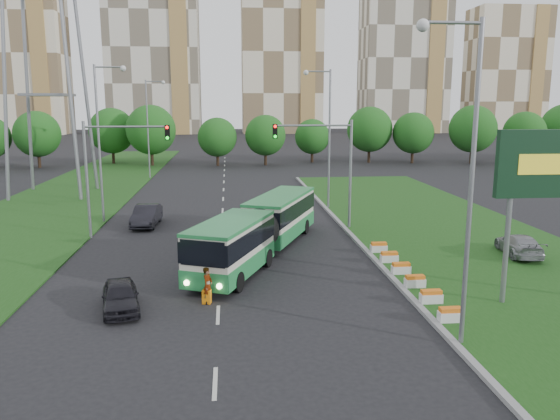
{
  "coord_description": "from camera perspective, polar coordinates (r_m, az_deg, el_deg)",
  "views": [
    {
      "loc": [
        -2.43,
        -28.75,
        9.07
      ],
      "look_at": [
        0.73,
        4.47,
        2.6
      ],
      "focal_mm": 35.0,
      "sensor_mm": 36.0,
      "label": 1
    }
  ],
  "objects": [
    {
      "name": "apartment_tower_east",
      "position": [
        188.3,
        12.79,
        15.1
      ],
      "size": [
        27.0,
        15.0,
        47.0
      ],
      "primitive_type": "cube",
      "color": "beige",
      "rests_on": "ground"
    },
    {
      "name": "car_left_near",
      "position": [
        25.67,
        -16.35,
        -8.61
      ],
      "size": [
        2.35,
        4.12,
        1.32
      ],
      "primitive_type": "imported",
      "rotation": [
        0.0,
        0.0,
        0.21
      ],
      "color": "black",
      "rests_on": "ground"
    },
    {
      "name": "shopping_trolley",
      "position": [
        25.76,
        -7.66,
        -8.97
      ],
      "size": [
        0.38,
        0.4,
        0.65
      ],
      "rotation": [
        0.0,
        0.0,
        -0.23
      ],
      "color": "orange",
      "rests_on": "ground"
    },
    {
      "name": "articulated_bus",
      "position": [
        33.21,
        -2.51,
        -1.94
      ],
      "size": [
        2.55,
        16.38,
        2.7
      ],
      "rotation": [
        0.0,
        0.0,
        -0.4
      ],
      "color": "beige",
      "rests_on": "ground"
    },
    {
      "name": "traffic_mast_left",
      "position": [
        38.75,
        -17.31,
        4.97
      ],
      "size": [
        5.76,
        0.32,
        8.0
      ],
      "color": "gray",
      "rests_on": "ground"
    },
    {
      "name": "apartment_tower_ceast",
      "position": [
        180.3,
        0.14,
        16.04
      ],
      "size": [
        25.0,
        15.0,
        50.0
      ],
      "primitive_type": "cube",
      "color": "beige",
      "rests_on": "ground"
    },
    {
      "name": "street_lamps",
      "position": [
        38.87,
        -6.29,
        6.38
      ],
      "size": [
        36.0,
        60.0,
        12.0
      ],
      "primitive_type": null,
      "color": "gray",
      "rests_on": "ground"
    },
    {
      "name": "ground",
      "position": [
        30.24,
        -0.58,
        -6.48
      ],
      "size": [
        360.0,
        360.0,
        0.0
      ],
      "primitive_type": "plane",
      "color": "black",
      "rests_on": "ground"
    },
    {
      "name": "grass_median",
      "position": [
        40.86,
        16.92,
        -2.23
      ],
      "size": [
        14.0,
        60.0,
        0.15
      ],
      "primitive_type": "cube",
      "color": "#184112",
      "rests_on": "ground"
    },
    {
      "name": "lane_markings",
      "position": [
        49.59,
        -6.0,
        0.37
      ],
      "size": [
        0.2,
        100.0,
        0.01
      ],
      "primitive_type": null,
      "color": "#B6B7B0",
      "rests_on": "ground"
    },
    {
      "name": "apartment_tower_cwest",
      "position": [
        180.96,
        -13.09,
        16.07
      ],
      "size": [
        28.0,
        15.0,
        52.0
      ],
      "primitive_type": "cube",
      "color": "beige",
      "rests_on": "ground"
    },
    {
      "name": "midrise_east",
      "position": [
        201.53,
        22.51,
        13.27
      ],
      "size": [
        24.0,
        14.0,
        40.0
      ],
      "primitive_type": "cube",
      "color": "beige",
      "rests_on": "ground"
    },
    {
      "name": "car_median",
      "position": [
        35.81,
        23.69,
        -3.35
      ],
      "size": [
        2.43,
        4.61,
        1.27
      ],
      "primitive_type": "imported",
      "rotation": [
        0.0,
        0.0,
        2.99
      ],
      "color": "gray",
      "rests_on": "grass_median"
    },
    {
      "name": "flower_planters",
      "position": [
        29.1,
        13.21,
        -6.56
      ],
      "size": [
        1.1,
        11.5,
        0.6
      ],
      "primitive_type": null,
      "color": "silver",
      "rests_on": "grass_median"
    },
    {
      "name": "median_kerb",
      "position": [
        38.77,
        7.36,
        -2.51
      ],
      "size": [
        0.3,
        60.0,
        0.18
      ],
      "primitive_type": "cube",
      "color": "gray",
      "rests_on": "ground"
    },
    {
      "name": "tree_line",
      "position": [
        84.79,
        3.03,
        7.87
      ],
      "size": [
        120.0,
        8.0,
        9.0
      ],
      "primitive_type": null,
      "color": "#164C14",
      "rests_on": "ground"
    },
    {
      "name": "apartment_tower_west",
      "position": [
        189.97,
        -25.5,
        14.45
      ],
      "size": [
        26.0,
        15.0,
        48.0
      ],
      "primitive_type": "cube",
      "color": "beige",
      "rests_on": "ground"
    },
    {
      "name": "left_verge",
      "position": [
        56.68,
        -21.3,
        1.06
      ],
      "size": [
        12.0,
        110.0,
        0.1
      ],
      "primitive_type": "cube",
      "color": "#184112",
      "rests_on": "ground"
    },
    {
      "name": "pedestrian",
      "position": [
        25.61,
        -7.57,
        -7.82
      ],
      "size": [
        0.62,
        0.74,
        1.72
      ],
      "primitive_type": "imported",
      "rotation": [
        0.0,
        0.0,
        1.19
      ],
      "color": "gray",
      "rests_on": "ground"
    },
    {
      "name": "car_left_far",
      "position": [
        42.56,
        -13.77,
        -0.57
      ],
      "size": [
        1.9,
        4.86,
        1.58
      ],
      "primitive_type": "imported",
      "rotation": [
        0.0,
        0.0,
        -0.05
      ],
      "color": "black",
      "rests_on": "ground"
    },
    {
      "name": "traffic_mast_median",
      "position": [
        39.59,
        5.11,
        5.54
      ],
      "size": [
        5.76,
        0.32,
        8.0
      ],
      "color": "gray",
      "rests_on": "ground"
    }
  ]
}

